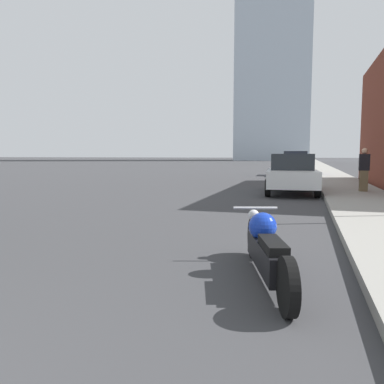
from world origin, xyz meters
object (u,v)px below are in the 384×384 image
at_px(parked_car_white, 291,173).
at_px(pedestrian, 364,169).
at_px(motorcycle, 266,248).
at_px(parked_car_blue, 295,163).

height_order(parked_car_white, pedestrian, pedestrian).
relative_size(motorcycle, parked_car_blue, 0.53).
bearing_deg(pedestrian, parked_car_blue, 102.00).
bearing_deg(parked_car_white, motorcycle, -93.52).
distance_m(parked_car_white, pedestrian, 2.60).
relative_size(parked_car_blue, pedestrian, 2.91).
distance_m(motorcycle, parked_car_white, 10.53).
bearing_deg(parked_car_blue, motorcycle, -92.19).
distance_m(parked_car_blue, pedestrian, 13.49).
relative_size(parked_car_white, pedestrian, 2.73).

